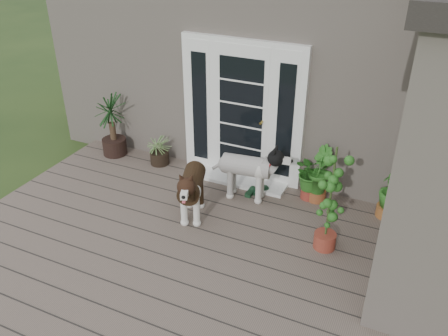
% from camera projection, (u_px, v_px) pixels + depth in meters
% --- Properties ---
extents(deck, '(6.20, 4.60, 0.12)m').
position_uv_depth(deck, '(185.00, 266.00, 5.64)').
color(deck, '#6B5B4C').
rests_on(deck, ground).
extents(house_main, '(7.40, 4.00, 3.10)m').
position_uv_depth(house_main, '(298.00, 54.00, 8.27)').
color(house_main, '#665E54').
rests_on(house_main, ground).
extents(door_unit, '(1.90, 0.14, 2.15)m').
position_uv_depth(door_unit, '(242.00, 112.00, 6.90)').
color(door_unit, white).
rests_on(door_unit, deck).
extents(door_step, '(1.60, 0.40, 0.05)m').
position_uv_depth(door_step, '(236.00, 179.00, 7.26)').
color(door_step, white).
rests_on(door_step, deck).
extents(brindle_dog, '(0.69, 1.01, 0.78)m').
position_uv_depth(brindle_dog, '(192.00, 192.00, 6.26)').
color(brindle_dog, '#352313').
rests_on(brindle_dog, deck).
extents(white_dog, '(0.97, 0.51, 0.77)m').
position_uv_depth(white_dog, '(246.00, 175.00, 6.66)').
color(white_dog, silver).
rests_on(white_dog, deck).
extents(spider_plant, '(0.65, 0.65, 0.55)m').
position_uv_depth(spider_plant, '(159.00, 148.00, 7.61)').
color(spider_plant, '#A0B770').
rests_on(spider_plant, deck).
extents(yucca, '(0.81, 0.81, 1.11)m').
position_uv_depth(yucca, '(112.00, 124.00, 7.78)').
color(yucca, black).
rests_on(yucca, deck).
extents(herb_a, '(0.70, 0.70, 0.63)m').
position_uv_depth(herb_a, '(310.00, 179.00, 6.69)').
color(herb_a, '#2A611B').
rests_on(herb_a, deck).
extents(herb_b, '(0.51, 0.51, 0.62)m').
position_uv_depth(herb_b, '(318.00, 181.00, 6.65)').
color(herb_b, '#1B601D').
rests_on(herb_b, deck).
extents(herb_c, '(0.49, 0.49, 0.58)m').
position_uv_depth(herb_c, '(390.00, 198.00, 6.30)').
color(herb_c, '#285F1B').
rests_on(herb_c, deck).
extents(sapling, '(0.55, 0.55, 1.46)m').
position_uv_depth(sapling, '(330.00, 198.00, 5.50)').
color(sapling, '#205819').
rests_on(sapling, deck).
extents(clog_left, '(0.13, 0.26, 0.08)m').
position_uv_depth(clog_left, '(250.00, 192.00, 6.91)').
color(clog_left, black).
rests_on(clog_left, deck).
extents(clog_right, '(0.29, 0.30, 0.09)m').
position_uv_depth(clog_right, '(260.00, 190.00, 6.94)').
color(clog_right, '#153520').
rests_on(clog_right, deck).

